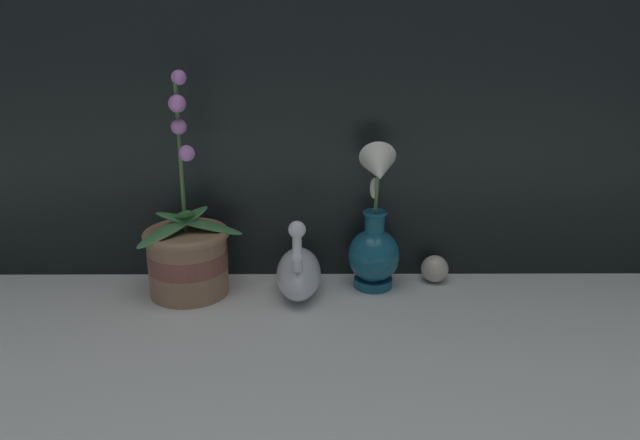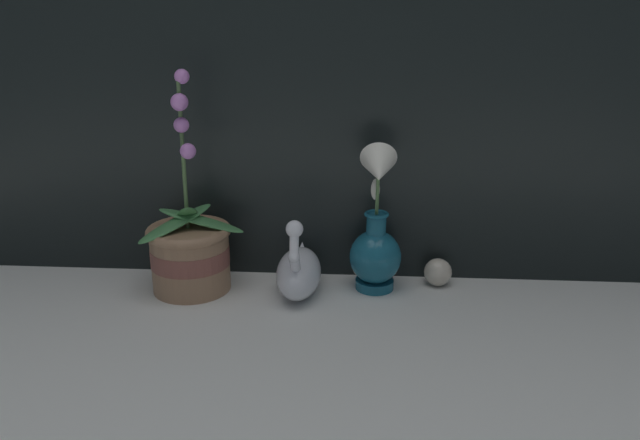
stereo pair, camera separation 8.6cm
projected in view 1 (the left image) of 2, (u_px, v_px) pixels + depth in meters
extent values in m
plane|color=silver|center=(308.00, 316.00, 1.21)|extent=(2.80, 2.80, 0.00)
cylinder|color=#9E7556|center=(188.00, 262.00, 1.29)|extent=(0.16, 0.16, 0.14)
cylinder|color=brown|center=(188.00, 259.00, 1.29)|extent=(0.16, 0.16, 0.04)
torus|color=#9E7556|center=(186.00, 234.00, 1.27)|extent=(0.18, 0.18, 0.02)
cylinder|color=#4C6B3D|center=(180.00, 157.00, 1.22)|extent=(0.01, 0.02, 0.30)
ellipsoid|color=#427F47|center=(199.00, 224.00, 1.26)|extent=(0.18, 0.05, 0.06)
ellipsoid|color=#427F47|center=(183.00, 219.00, 1.29)|extent=(0.09, 0.16, 0.09)
ellipsoid|color=#427F47|center=(173.00, 227.00, 1.24)|extent=(0.15, 0.15, 0.06)
sphere|color=#C67AD1|center=(179.00, 77.00, 1.18)|extent=(0.03, 0.03, 0.03)
sphere|color=#C67AD1|center=(177.00, 104.00, 1.17)|extent=(0.03, 0.03, 0.03)
sphere|color=#C67AD1|center=(179.00, 127.00, 1.19)|extent=(0.03, 0.03, 0.03)
sphere|color=#C67AD1|center=(187.00, 153.00, 1.18)|extent=(0.03, 0.03, 0.03)
ellipsoid|color=white|center=(299.00, 274.00, 1.29)|extent=(0.09, 0.19, 0.09)
cone|color=white|center=(300.00, 255.00, 1.35)|extent=(0.05, 0.06, 0.07)
cylinder|color=white|center=(297.00, 265.00, 1.21)|extent=(0.02, 0.05, 0.06)
sphere|color=white|center=(297.00, 257.00, 1.19)|extent=(0.02, 0.02, 0.02)
cylinder|color=white|center=(297.00, 243.00, 1.19)|extent=(0.02, 0.03, 0.06)
sphere|color=white|center=(297.00, 230.00, 1.18)|extent=(0.03, 0.03, 0.03)
cylinder|color=#195B75|center=(373.00, 282.00, 1.34)|extent=(0.08, 0.08, 0.02)
ellipsoid|color=#195B75|center=(374.00, 255.00, 1.32)|extent=(0.11, 0.11, 0.11)
cylinder|color=#195B75|center=(375.00, 223.00, 1.29)|extent=(0.04, 0.04, 0.04)
torus|color=#195B75|center=(375.00, 213.00, 1.29)|extent=(0.05, 0.05, 0.01)
cylinder|color=#567A47|center=(376.00, 195.00, 1.25)|extent=(0.01, 0.04, 0.09)
cone|color=white|center=(379.00, 168.00, 1.21)|extent=(0.07, 0.09, 0.10)
ellipsoid|color=white|center=(374.00, 188.00, 1.26)|extent=(0.02, 0.02, 0.04)
sphere|color=beige|center=(435.00, 269.00, 1.35)|extent=(0.06, 0.06, 0.06)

